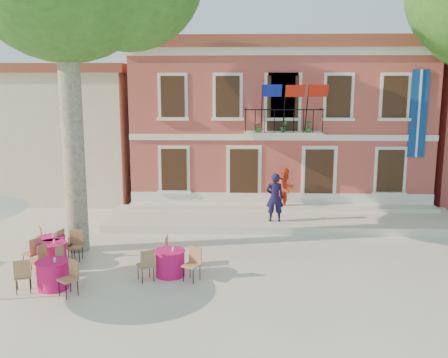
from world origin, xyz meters
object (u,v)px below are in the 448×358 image
(pedestrian_orange, at_px, (286,189))
(cafe_table_0, at_px, (53,273))
(pedestrian_navy, at_px, (275,197))
(cafe_table_4, at_px, (170,261))
(cafe_table_3, at_px, (51,247))
(cafe_table_1, at_px, (52,254))

(pedestrian_orange, distance_m, cafe_table_0, 10.56)
(pedestrian_navy, bearing_deg, pedestrian_orange, -108.87)
(cafe_table_0, distance_m, cafe_table_4, 3.23)
(pedestrian_navy, xyz_separation_m, cafe_table_3, (-7.25, -3.85, -0.81))
(pedestrian_navy, xyz_separation_m, cafe_table_1, (-7.00, -4.44, -0.82))
(cafe_table_3, height_order, cafe_table_4, same)
(pedestrian_navy, bearing_deg, cafe_table_0, 41.51)
(cafe_table_1, bearing_deg, pedestrian_navy, 32.38)
(cafe_table_1, bearing_deg, cafe_table_3, 113.33)
(cafe_table_0, distance_m, cafe_table_1, 1.71)
(cafe_table_3, bearing_deg, pedestrian_navy, 27.98)
(cafe_table_4, bearing_deg, cafe_table_0, -161.11)
(pedestrian_orange, distance_m, cafe_table_4, 7.93)
(cafe_table_1, xyz_separation_m, cafe_table_4, (3.68, -0.55, 0.01))
(cafe_table_1, height_order, cafe_table_3, same)
(cafe_table_3, relative_size, cafe_table_4, 1.00)
(pedestrian_navy, bearing_deg, cafe_table_3, 26.10)
(cafe_table_0, relative_size, cafe_table_1, 0.94)
(pedestrian_orange, relative_size, cafe_table_1, 0.90)
(cafe_table_3, xyz_separation_m, cafe_table_4, (3.93, -1.13, 0.00))
(pedestrian_orange, bearing_deg, cafe_table_0, -166.90)
(pedestrian_navy, relative_size, cafe_table_3, 1.00)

